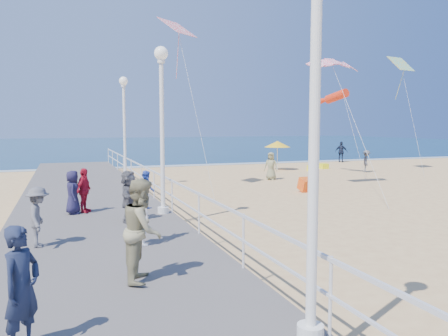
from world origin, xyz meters
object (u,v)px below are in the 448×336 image
object	(u,v)px
lamp_post_near	(315,91)
spectator_0	(22,288)
beach_walker_b	(341,152)
beach_chair_left	(324,166)
lamp_post_mid	(162,112)
spectator_2	(38,217)
spectator_5	(129,196)
toddler_held	(146,189)
spectator_3	(84,190)
box_kite	(305,186)
woman_holding_toddler	(142,212)
beach_umbrella	(277,144)
beach_walker_a	(366,161)
spectator_4	(73,192)
lamp_post_far	(124,117)
spectator_1	(143,230)
beach_chair_right	(312,168)
beach_walker_c	(271,166)

from	to	relation	value
lamp_post_near	spectator_0	world-z (taller)	lamp_post_near
beach_walker_b	beach_chair_left	bearing A→B (deg)	91.16
lamp_post_mid	spectator_2	world-z (taller)	lamp_post_mid
spectator_5	toddler_held	bearing A→B (deg)	-156.68
lamp_post_mid	spectator_3	size ratio (longest dim) A/B	3.66
spectator_0	spectator_3	bearing A→B (deg)	27.49
box_kite	woman_holding_toddler	bearing A→B (deg)	-141.73
spectator_0	box_kite	distance (m)	17.18
beach_umbrella	box_kite	bearing A→B (deg)	-109.84
beach_walker_a	spectator_4	bearing A→B (deg)	154.38
spectator_3	woman_holding_toddler	bearing A→B (deg)	-138.22
lamp_post_mid	spectator_3	distance (m)	3.63
lamp_post_near	lamp_post_far	distance (m)	18.00
lamp_post_mid	beach_umbrella	distance (m)	18.86
woman_holding_toddler	beach_walker_b	world-z (taller)	woman_holding_toddler
spectator_1	box_kite	xyz separation A→B (m)	(9.77, 10.63, -1.04)
toddler_held	spectator_0	xyz separation A→B (m)	(-2.39, -4.55, -0.51)
lamp_post_mid	beach_chair_right	bearing A→B (deg)	43.97
spectator_4	box_kite	size ratio (longest dim) A/B	2.34
spectator_3	spectator_4	distance (m)	0.37
beach_walker_a	beach_walker_c	world-z (taller)	beach_walker_c
lamp_post_far	spectator_2	distance (m)	12.69
spectator_4	beach_walker_b	size ratio (longest dim) A/B	0.76
spectator_2	beach_walker_b	world-z (taller)	beach_walker_b
spectator_3	beach_walker_a	world-z (taller)	spectator_3
beach_walker_a	box_kite	world-z (taller)	beach_walker_a
woman_holding_toddler	spectator_1	world-z (taller)	spectator_1
lamp_post_near	toddler_held	size ratio (longest dim) A/B	5.83
box_kite	lamp_post_mid	bearing A→B (deg)	-153.04
beach_walker_c	beach_walker_b	bearing A→B (deg)	81.69
spectator_4	beach_walker_b	xyz separation A→B (m)	(23.13, 18.22, -0.17)
lamp_post_mid	spectator_0	world-z (taller)	lamp_post_mid
beach_umbrella	beach_chair_left	bearing A→B (deg)	-3.55
spectator_1	spectator_4	world-z (taller)	spectator_1
lamp_post_far	beach_walker_a	bearing A→B (deg)	7.72
lamp_post_near	spectator_1	distance (m)	4.17
spectator_2	toddler_held	bearing A→B (deg)	-100.46
beach_walker_b	spectator_2	bearing A→B (deg)	89.87
beach_walker_c	lamp_post_mid	bearing A→B (deg)	-89.07
spectator_4	beach_walker_a	world-z (taller)	spectator_4
lamp_post_near	spectator_2	size ratio (longest dim) A/B	3.75
spectator_4	beach_umbrella	world-z (taller)	beach_umbrella
box_kite	beach_umbrella	bearing A→B (deg)	67.20
beach_umbrella	beach_chair_right	distance (m)	3.03
spectator_4	spectator_5	distance (m)	2.35
spectator_2	beach_chair_left	size ratio (longest dim) A/B	2.58
beach_walker_c	beach_chair_right	xyz separation A→B (m)	(5.07, 3.59, -0.63)
spectator_0	beach_chair_right	size ratio (longest dim) A/B	2.91
spectator_1	spectator_3	xyz separation A→B (m)	(-0.71, 6.99, -0.21)
spectator_0	beach_chair_left	world-z (taller)	spectator_0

